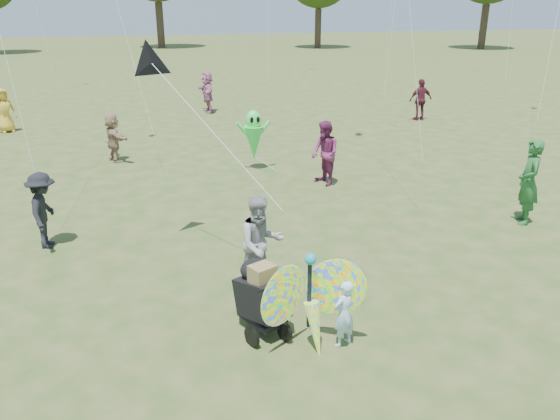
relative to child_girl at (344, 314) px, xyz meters
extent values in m
plane|color=#51592B|center=(0.04, 1.16, -0.51)|extent=(160.00, 160.00, 0.00)
imported|color=#ADD5F5|center=(0.00, 0.00, 0.00)|extent=(0.44, 0.36, 1.02)
imported|color=gray|center=(-0.71, 1.89, 0.33)|extent=(0.89, 0.74, 1.67)
ellipsoid|color=gray|center=(-1.05, 1.27, -0.44)|extent=(0.46, 0.37, 0.15)
imported|color=black|center=(-4.36, 4.76, 0.26)|extent=(0.66, 1.04, 1.53)
imported|color=#9F7C61|center=(-3.04, 10.90, 0.22)|extent=(0.86, 1.43, 1.47)
imported|color=#722656|center=(2.32, 6.98, 0.34)|extent=(0.74, 0.90, 1.70)
imported|color=#215A29|center=(5.59, 3.21, 0.43)|extent=(0.68, 0.81, 1.87)
imported|color=gold|center=(-6.92, 16.22, 0.30)|extent=(0.94, 0.81, 1.62)
imported|color=#541C2A|center=(9.09, 13.91, 0.33)|extent=(0.98, 0.41, 1.68)
imported|color=#B36690|center=(0.98, 18.14, 0.37)|extent=(0.62, 1.66, 1.76)
cube|color=black|center=(-1.01, 0.68, 0.04)|extent=(0.77, 0.97, 0.71)
cube|color=black|center=(-1.01, 0.68, -0.29)|extent=(0.65, 0.79, 0.10)
ellipsoid|color=black|center=(-1.01, 0.93, 0.37)|extent=(0.51, 0.45, 0.33)
cylinder|color=black|center=(-1.25, 0.33, -0.36)|extent=(0.17, 0.29, 0.30)
cylinder|color=black|center=(-0.77, 0.33, -0.36)|extent=(0.17, 0.29, 0.30)
cylinder|color=black|center=(-1.01, 1.13, -0.40)|extent=(0.13, 0.22, 0.22)
cylinder|color=black|center=(-1.01, 0.20, 0.47)|extent=(0.42, 0.20, 0.03)
cube|color=olive|center=(-1.01, 0.63, 0.45)|extent=(0.42, 0.39, 0.26)
ellipsoid|color=#FD4328|center=(-0.86, 0.10, 0.36)|extent=(0.98, 0.71, 1.24)
ellipsoid|color=#FD4328|center=(-0.10, 0.10, 0.36)|extent=(0.98, 0.71, 1.24)
cylinder|color=black|center=(-0.48, 0.12, 0.31)|extent=(0.06, 0.06, 1.00)
cone|color=#FD4328|center=(-0.43, -0.05, -0.21)|extent=(0.36, 0.49, 0.93)
sphere|color=teal|center=(-0.48, 0.10, 0.86)|extent=(0.16, 0.16, 0.16)
cone|color=black|center=(-2.12, 4.12, 3.06)|extent=(0.89, 0.62, 0.81)
cylinder|color=silver|center=(-1.22, 3.06, 1.95)|extent=(1.83, 2.14, 2.23)
cone|color=#37EC53|center=(0.84, 8.82, 0.29)|extent=(0.56, 0.56, 0.95)
ellipsoid|color=#37EC53|center=(0.84, 8.82, 0.94)|extent=(0.44, 0.39, 0.57)
ellipsoid|color=black|center=(0.75, 8.64, 0.99)|extent=(0.10, 0.05, 0.17)
ellipsoid|color=black|center=(0.93, 8.64, 0.99)|extent=(0.10, 0.05, 0.17)
cylinder|color=#37EC53|center=(0.54, 8.82, 0.69)|extent=(0.43, 0.10, 0.49)
cylinder|color=#37EC53|center=(1.14, 8.82, 0.69)|extent=(0.43, 0.10, 0.49)
cylinder|color=silver|center=(1.14, 8.62, -0.31)|extent=(0.61, 0.41, 0.41)
cylinder|color=#3A2D21|center=(2.04, 56.16, 1.80)|extent=(0.77, 0.77, 4.62)
cylinder|color=#3A2D21|center=(18.04, 51.16, 1.49)|extent=(0.66, 0.67, 3.99)
cylinder|color=#3A2D21|center=(34.04, 45.16, 1.70)|extent=(0.73, 0.73, 4.41)
camera|label=1|loc=(-2.69, -6.07, 4.06)|focal=35.00mm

